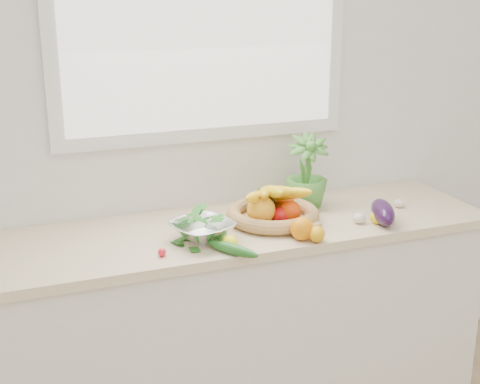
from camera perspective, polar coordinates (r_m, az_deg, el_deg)
name	(u,v)px	position (r m, az deg, el deg)	size (l,w,h in m)	color
back_wall	(203,106)	(2.90, -3.20, 7.35)	(4.50, 0.02, 2.70)	white
counter_cabinet	(228,328)	(2.95, -1.07, -11.55)	(2.20, 0.58, 0.86)	silver
countertop	(227,231)	(2.76, -1.12, -3.36)	(2.24, 0.62, 0.04)	beige
window_frame	(202,10)	(2.85, -3.25, 15.24)	(1.30, 0.03, 1.10)	white
window_pane	(204,10)	(2.83, -3.12, 15.23)	(1.18, 0.01, 0.98)	white
orange_loose	(302,229)	(2.61, 5.31, -3.14)	(0.09, 0.09, 0.09)	orange
lemon_a	(230,243)	(2.51, -0.86, -4.33)	(0.06, 0.07, 0.06)	#F6F00D
lemon_b	(317,234)	(2.60, 6.58, -3.59)	(0.06, 0.08, 0.06)	#EBA00C
lemon_c	(378,217)	(2.83, 11.67, -2.14)	(0.05, 0.07, 0.05)	yellow
apple	(281,216)	(2.76, 3.51, -2.06)	(0.08, 0.08, 0.08)	#B30E0F
ginger	(308,228)	(2.70, 5.79, -3.10)	(0.11, 0.05, 0.04)	tan
garlic_a	(263,218)	(2.78, 2.02, -2.24)	(0.06, 0.06, 0.05)	white
garlic_b	(399,203)	(3.05, 13.44, -0.95)	(0.05, 0.05, 0.04)	silver
garlic_c	(359,218)	(2.82, 10.15, -2.22)	(0.05, 0.05, 0.04)	silver
eggplant	(383,212)	(2.84, 12.09, -1.68)	(0.09, 0.23, 0.09)	#260E33
cucumber	(232,249)	(2.47, -0.66, -4.88)	(0.04, 0.23, 0.04)	#1D5C1B
radish	(162,252)	(2.47, -6.67, -5.13)	(0.03, 0.03, 0.03)	red
potted_herb	(307,172)	(2.96, 5.71, 1.71)	(0.19, 0.19, 0.33)	#478E33
fruit_basket	(272,209)	(2.79, 2.75, -1.49)	(0.42, 0.42, 0.19)	tan
colander_with_spinach	(202,226)	(2.59, -3.22, -2.89)	(0.30, 0.30, 0.12)	silver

